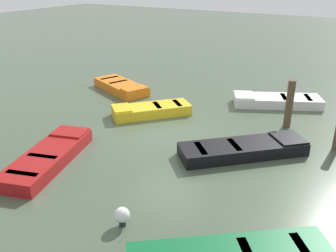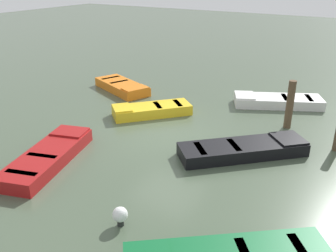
% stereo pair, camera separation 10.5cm
% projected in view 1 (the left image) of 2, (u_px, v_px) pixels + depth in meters
% --- Properties ---
extents(ground_plane, '(80.00, 80.00, 0.00)m').
position_uv_depth(ground_plane, '(168.00, 135.00, 13.20)').
color(ground_plane, '#475642').
extents(rowboat_white, '(2.73, 3.86, 0.46)m').
position_uv_depth(rowboat_white, '(276.00, 101.00, 16.00)').
color(rowboat_white, silver).
rests_on(rowboat_white, ground_plane).
extents(rowboat_black, '(3.63, 3.73, 0.46)m').
position_uv_depth(rowboat_black, '(244.00, 149.00, 11.72)').
color(rowboat_black, black).
rests_on(rowboat_black, ground_plane).
extents(rowboat_orange, '(2.40, 3.45, 0.46)m').
position_uv_depth(rowboat_orange, '(121.00, 87.00, 17.90)').
color(rowboat_orange, orange).
rests_on(rowboat_orange, ground_plane).
extents(rowboat_yellow, '(3.06, 2.91, 0.46)m').
position_uv_depth(rowboat_yellow, '(151.00, 110.00, 14.94)').
color(rowboat_yellow, gold).
rests_on(rowboat_yellow, ground_plane).
extents(rowboat_red, '(3.90, 2.23, 0.46)m').
position_uv_depth(rowboat_red, '(49.00, 157.00, 11.22)').
color(rowboat_red, maroon).
rests_on(rowboat_red, ground_plane).
extents(mooring_piling_near_left, '(0.27, 0.27, 1.81)m').
position_uv_depth(mooring_piling_near_left, '(289.00, 104.00, 13.52)').
color(mooring_piling_near_left, brown).
rests_on(mooring_piling_near_left, ground_plane).
extents(marker_buoy, '(0.36, 0.36, 0.48)m').
position_uv_depth(marker_buoy, '(122.00, 215.00, 8.43)').
color(marker_buoy, '#262626').
rests_on(marker_buoy, ground_plane).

